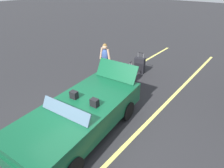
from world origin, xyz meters
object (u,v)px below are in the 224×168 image
Objects in this scene: suitcase_large_black at (139,65)px; suitcase_medium_bright at (131,75)px; convertible_car at (76,119)px; traveler_person at (105,60)px.

suitcase_medium_bright is at bearing 1.20° from suitcase_large_black.
suitcase_large_black is at bearing -175.78° from convertible_car.
convertible_car is 4.45× the size of suitcase_large_black.
suitcase_large_black reaches higher than suitcase_medium_bright.
suitcase_medium_bright is (1.02, 0.23, -0.06)m from suitcase_large_black.
traveler_person is (0.55, -1.01, 0.62)m from suitcase_medium_bright.
convertible_car is 4.80× the size of suitcase_medium_bright.
convertible_car is 3.62m from traveler_person.
convertible_car is at bearing -1.04° from suitcase_large_black.
suitcase_large_black is 0.59× the size of traveler_person.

